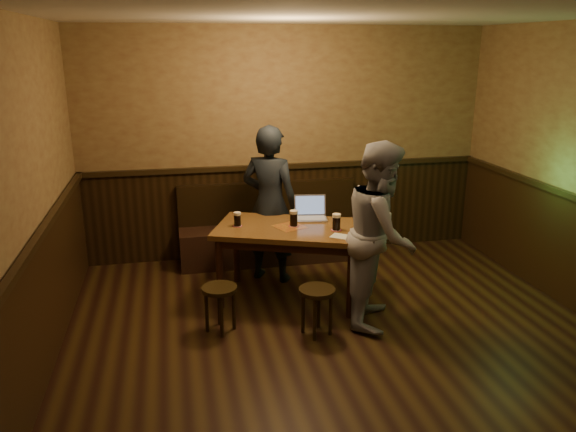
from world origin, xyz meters
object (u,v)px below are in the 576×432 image
at_px(person_grey, 381,234).
at_px(pub_table, 289,236).
at_px(pint_mid, 294,218).
at_px(pint_right, 336,222).
at_px(laptop, 310,213).
at_px(stool_right, 317,298).
at_px(stool_left, 220,296).
at_px(pint_left, 237,219).
at_px(person_suit, 270,204).
at_px(bench, 270,235).

bearing_deg(person_grey, pub_table, 75.23).
xyz_separation_m(pint_mid, pint_right, (0.39, -0.21, 0.00)).
bearing_deg(pub_table, person_grey, -19.76).
xyz_separation_m(laptop, person_grey, (0.46, -0.89, 0.02)).
height_order(pub_table, stool_right, pub_table).
bearing_deg(stool_left, pint_left, 69.21).
bearing_deg(pub_table, pint_left, -172.42).
bearing_deg(stool_left, person_grey, -3.10).
bearing_deg(person_suit, pint_right, 156.55).
bearing_deg(pint_left, bench, 63.31).
distance_m(pub_table, person_suit, 0.61).
distance_m(stool_right, person_grey, 0.85).
bearing_deg(stool_left, pint_right, 16.40).
bearing_deg(pint_mid, pint_right, -28.89).
bearing_deg(pint_right, stool_left, -163.60).
bearing_deg(pint_mid, bench, 92.30).
distance_m(bench, person_grey, 2.02).
height_order(pint_mid, person_grey, person_grey).
xyz_separation_m(bench, pint_mid, (0.05, -1.14, 0.56)).
xyz_separation_m(stool_left, pint_right, (1.21, 0.36, 0.52)).
relative_size(bench, stool_right, 4.87).
distance_m(pint_right, person_suit, 0.94).
height_order(pint_right, person_suit, person_suit).
bearing_deg(person_suit, pint_mid, 136.55).
bearing_deg(person_suit, stool_left, 91.05).
bearing_deg(pint_left, laptop, 8.20).
relative_size(stool_left, laptop, 1.18).
relative_size(pub_table, pint_left, 11.25).
bearing_deg(stool_right, pub_table, 95.85).
height_order(bench, pub_table, bench).
bearing_deg(pint_left, stool_left, -110.79).
height_order(stool_left, pint_mid, pint_mid).
bearing_deg(bench, person_suit, -99.71).
distance_m(pub_table, stool_right, 0.88).
xyz_separation_m(stool_left, pint_mid, (0.82, 0.57, 0.52)).
height_order(pub_table, laptop, laptop).
relative_size(stool_left, person_suit, 0.25).
relative_size(stool_left, pint_right, 2.59).
xyz_separation_m(pub_table, stool_right, (0.08, -0.81, -0.33)).
height_order(bench, stool_right, bench).
bearing_deg(stool_left, person_suit, 59.08).
relative_size(bench, laptop, 5.88).
bearing_deg(pint_right, person_suit, 124.58).
relative_size(bench, pub_table, 1.31).
bearing_deg(laptop, pint_left, -163.18).
bearing_deg(person_grey, laptop, 53.67).
bearing_deg(pint_right, pub_table, 154.60).
bearing_deg(pint_left, person_suit, 46.75).
relative_size(stool_right, person_grey, 0.26).
bearing_deg(pint_right, person_grey, -55.28).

